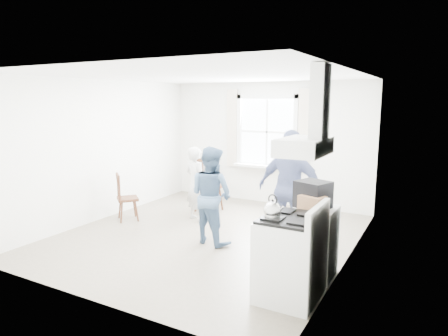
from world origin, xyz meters
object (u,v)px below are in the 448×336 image
low_cabinet (315,242)px  windsor_chair_b (122,192)px  stereo_stack (313,194)px  windsor_chair_a (205,179)px  gas_stove (291,257)px  person_right (291,189)px  person_left (196,184)px  person_mid (211,195)px

low_cabinet → windsor_chair_b: size_ratio=1.00×
stereo_stack → windsor_chair_a: stereo_stack is taller
gas_stove → person_right: 1.72m
low_cabinet → stereo_stack: (-0.04, -0.03, 0.62)m
windsor_chair_a → windsor_chair_b: bearing=-131.1°
windsor_chair_b → person_right: size_ratio=0.50×
stereo_stack → person_left: bearing=152.8°
person_left → person_mid: size_ratio=0.91×
person_mid → person_right: 1.22m
gas_stove → stereo_stack: bearing=87.1°
low_cabinet → stereo_stack: size_ratio=1.93×
gas_stove → windsor_chair_b: 3.96m
stereo_stack → person_mid: 1.81m
low_cabinet → person_right: 1.17m
gas_stove → windsor_chair_a: size_ratio=1.01×
person_left → person_right: (1.98, -0.43, 0.20)m
person_left → gas_stove: bearing=162.9°
person_left → windsor_chair_a: bearing=-56.5°
windsor_chair_b → person_mid: person_mid is taller
gas_stove → person_left: person_left is taller
windsor_chair_a → person_left: 0.55m
gas_stove → windsor_chair_a: gas_stove is taller
windsor_chair_b → person_right: 3.19m
windsor_chair_b → person_mid: size_ratio=0.59×
person_left → person_right: bearing=-171.2°
person_left → person_mid: (0.85, -0.89, 0.07)m
low_cabinet → stereo_stack: bearing=-143.0°
person_mid → stereo_stack: bearing=178.6°
low_cabinet → windsor_chair_a: bearing=146.2°
windsor_chair_a → windsor_chair_b: 1.62m
low_cabinet → person_right: size_ratio=0.50×
stereo_stack → windsor_chair_a: 3.30m
windsor_chair_a → gas_stove: bearing=-43.5°
windsor_chair_b → person_left: (1.18, 0.69, 0.14)m
windsor_chair_b → person_left: person_left is taller
windsor_chair_b → gas_stove: bearing=-19.3°
gas_stove → windsor_chair_b: bearing=160.7°
low_cabinet → windsor_chair_b: low_cabinet is taller
low_cabinet → person_mid: size_ratio=0.59×
low_cabinet → person_mid: 1.84m
person_mid → person_right: size_ratio=0.85×
person_mid → low_cabinet: bearing=179.7°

